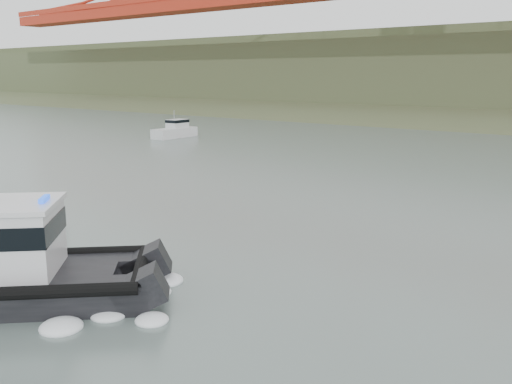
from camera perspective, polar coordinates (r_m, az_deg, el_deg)
ground at (r=22.69m, az=-16.08°, el=-9.98°), size 400.00×400.00×0.00m
motorboat at (r=76.95m, az=-8.06°, el=6.12°), size 2.66×6.87×3.71m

